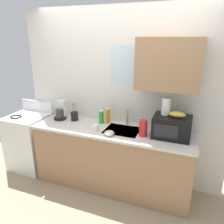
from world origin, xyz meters
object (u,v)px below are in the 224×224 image
object	(u,v)px
dish_soap_bottle_orange	(108,116)
small_bowl	(109,133)
paper_towel_roll	(166,106)
mug_white	(96,128)
microwave	(172,127)
coffee_maker	(61,112)
banana_bunch	(177,114)
dish_soap_bottle_green	(101,116)
cereal_canister	(143,128)
stove_range	(30,141)
utensil_crock	(75,116)

from	to	relation	value
dish_soap_bottle_orange	small_bowl	bearing A→B (deg)	-65.06
paper_towel_roll	mug_white	bearing A→B (deg)	-164.46
mug_white	small_bowl	distance (m)	0.23
microwave	small_bowl	world-z (taller)	microwave
coffee_maker	banana_bunch	bearing A→B (deg)	-1.95
microwave	dish_soap_bottle_green	xyz separation A→B (m)	(-1.01, 0.11, -0.03)
microwave	mug_white	distance (m)	0.98
dish_soap_bottle_green	small_bowl	distance (m)	0.46
paper_towel_roll	cereal_canister	bearing A→B (deg)	-147.99
coffee_maker	dish_soap_bottle_orange	size ratio (longest dim) A/B	1.11
stove_range	utensil_crock	bearing A→B (deg)	8.17
dish_soap_bottle_orange	mug_white	distance (m)	0.34
coffee_maker	utensil_crock	bearing A→B (deg)	2.85
stove_range	cereal_canister	size ratio (longest dim) A/B	5.19
paper_towel_roll	utensil_crock	bearing A→B (deg)	179.15
paper_towel_roll	coffee_maker	size ratio (longest dim) A/B	0.79
dish_soap_bottle_orange	microwave	bearing A→B (deg)	-8.55
stove_range	paper_towel_roll	bearing A→B (deg)	2.58
dish_soap_bottle_orange	cereal_canister	xyz separation A→B (m)	(0.58, -0.24, -0.02)
stove_range	paper_towel_roll	world-z (taller)	paper_towel_roll
utensil_crock	banana_bunch	bearing A→B (deg)	-2.69
mug_white	small_bowl	bearing A→B (deg)	-15.26
banana_bunch	mug_white	size ratio (longest dim) A/B	2.11
coffee_maker	dish_soap_bottle_green	distance (m)	0.65
mug_white	paper_towel_roll	bearing A→B (deg)	15.54
microwave	dish_soap_bottle_green	world-z (taller)	microwave
mug_white	utensil_crock	distance (m)	0.54
dish_soap_bottle_orange	mug_white	size ratio (longest dim) A/B	2.66
stove_range	dish_soap_bottle_orange	distance (m)	1.45
stove_range	paper_towel_roll	distance (m)	2.30
dish_soap_bottle_orange	cereal_canister	bearing A→B (deg)	-22.14
utensil_crock	small_bowl	bearing A→B (deg)	-24.79
dish_soap_bottle_orange	utensil_crock	xyz separation A→B (m)	(-0.51, -0.07, -0.05)
banana_bunch	cereal_canister	bearing A→B (deg)	-165.62
banana_bunch	paper_towel_roll	xyz separation A→B (m)	(-0.15, 0.05, 0.08)
stove_range	utensil_crock	world-z (taller)	utensil_crock
dish_soap_bottle_green	small_bowl	bearing A→B (deg)	-53.26
mug_white	small_bowl	xyz separation A→B (m)	(0.22, -0.06, -0.02)
stove_range	cereal_canister	world-z (taller)	cereal_canister
stove_range	microwave	size ratio (longest dim) A/B	2.35
cereal_canister	utensil_crock	distance (m)	1.11
cereal_canister	utensil_crock	size ratio (longest dim) A/B	0.74
microwave	banana_bunch	distance (m)	0.18
stove_range	banana_bunch	bearing A→B (deg)	1.16
paper_towel_roll	mug_white	size ratio (longest dim) A/B	2.32
banana_bunch	dish_soap_bottle_green	distance (m)	1.09
stove_range	mug_white	world-z (taller)	stove_range
cereal_canister	mug_white	xyz separation A→B (m)	(-0.62, -0.09, -0.06)
microwave	small_bowl	bearing A→B (deg)	-161.50
coffee_maker	small_bowl	size ratio (longest dim) A/B	2.15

